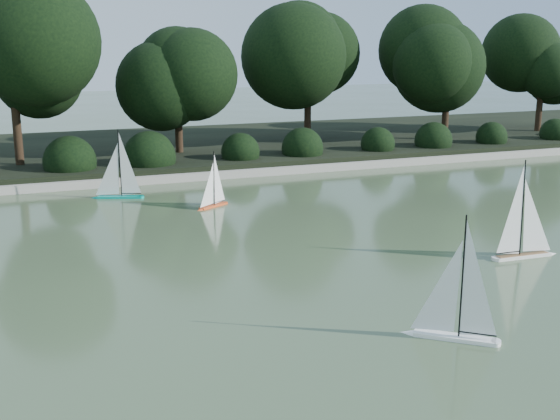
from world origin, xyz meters
name	(u,v)px	position (x,y,z in m)	size (l,w,h in m)	color
ground	(322,328)	(0.00, 0.00, 0.00)	(80.00, 80.00, 0.00)	#394C2D
pond_coping	(161,179)	(0.00, 9.00, 0.09)	(40.00, 0.35, 0.18)	gray
far_bank	(132,151)	(0.00, 13.00, 0.15)	(40.00, 8.00, 0.30)	black
tree_line	(185,62)	(1.23, 11.44, 2.64)	(26.31, 3.93, 4.39)	black
shrub_hedge	(153,157)	(0.00, 9.90, 0.45)	(29.10, 1.10, 1.10)	black
sailboat_white_a	(448,318)	(1.16, -0.76, 0.24)	(0.93, 0.81, 1.50)	white
sailboat_white_b	(528,241)	(4.01, 1.34, 0.24)	(1.16, 0.23, 1.58)	white
sailboat_orange	(211,198)	(0.41, 6.19, 0.18)	(0.78, 0.55, 1.17)	#EB5221
sailboat_teal	(115,187)	(-1.22, 7.71, 0.24)	(1.10, 0.53, 1.53)	#039382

